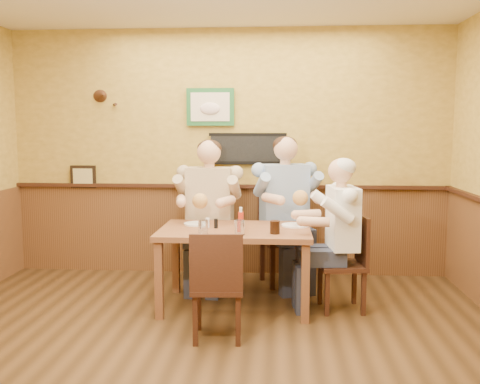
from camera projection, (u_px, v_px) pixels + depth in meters
The scene contains 17 objects.
room at pixel (216, 127), 3.77m from camera, with size 5.02×5.03×2.81m.
dining_table at pixel (235, 238), 5.00m from camera, with size 1.40×0.90×0.75m.
chair_back_left at pixel (210, 241), 5.68m from camera, with size 0.45×0.45×0.98m, color #3C1F13, non-canonical shape.
chair_back_right at pixel (284, 238), 5.76m from camera, with size 0.46×0.46×1.00m, color #3C1F13, non-canonical shape.
chair_right_end at pixel (342, 263), 4.93m from camera, with size 0.41×0.41×0.89m, color #3C1F13, non-canonical shape.
chair_near_side at pixel (218, 284), 4.26m from camera, with size 0.41×0.41×0.89m, color #3C1F13, non-canonical shape.
diner_tan_shirt at pixel (210, 221), 5.66m from camera, with size 0.65×0.65×1.40m, color #CAB18B, non-canonical shape.
diner_blue_polo at pixel (284, 219), 5.73m from camera, with size 0.66×0.66×1.43m, color #859FC7, non-canonical shape.
diner_white_elder at pixel (342, 243), 4.91m from camera, with size 0.59×0.59×1.27m, color white, non-canonical shape.
water_glass_left at pixel (203, 227), 4.70m from camera, with size 0.09×0.09×0.13m, color white.
water_glass_mid at pixel (240, 227), 4.69m from camera, with size 0.09×0.09×0.13m, color white.
cola_tumbler at pixel (275, 227), 4.74m from camera, with size 0.09×0.09×0.12m, color black.
hot_sauce_bottle at pixel (241, 220), 4.84m from camera, with size 0.05×0.05×0.20m, color red.
salt_shaker at pixel (208, 223), 5.03m from camera, with size 0.04×0.04×0.09m, color white.
pepper_shaker at pixel (216, 223), 5.00m from camera, with size 0.04×0.04×0.09m, color black.
plate_far_left at pixel (197, 224), 5.19m from camera, with size 0.25×0.25×0.02m, color silver.
plate_far_right at pixel (295, 225), 5.11m from camera, with size 0.26×0.26×0.02m, color white.
Camera 1 is at (0.57, -3.60, 1.68)m, focal length 40.00 mm.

